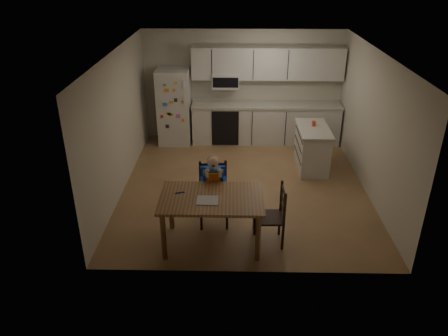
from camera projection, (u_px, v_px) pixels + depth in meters
name	position (u px, v px, depth m)	size (l,w,h in m)	color
room	(245.00, 115.00, 8.17)	(4.52, 5.01, 2.51)	olive
refrigerator	(174.00, 107.00, 9.87)	(0.72, 0.70, 1.70)	silver
kitchen_run	(265.00, 105.00, 9.90)	(3.37, 0.62, 2.15)	silver
kitchen_island	(312.00, 148.00, 8.82)	(0.61, 1.17, 0.86)	silver
red_cup	(314.00, 124.00, 8.71)	(0.08, 0.08, 0.10)	red
dining_table	(212.00, 204.00, 6.34)	(1.50, 0.96, 0.80)	brown
napkin	(207.00, 200.00, 6.19)	(0.31, 0.27, 0.01)	silver
toddler_spoon	(179.00, 193.00, 6.39)	(0.02, 0.02, 0.12)	blue
chair_booster	(213.00, 182.00, 6.88)	(0.48, 0.48, 1.19)	black
chair_side	(276.00, 212.00, 6.44)	(0.43, 0.43, 0.95)	black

